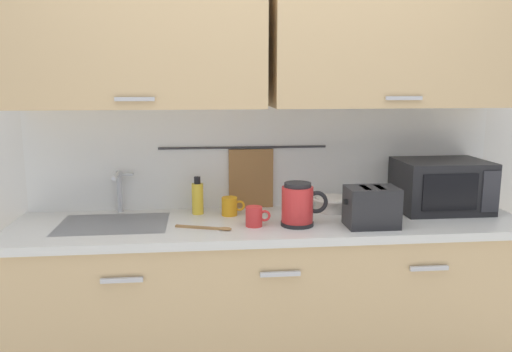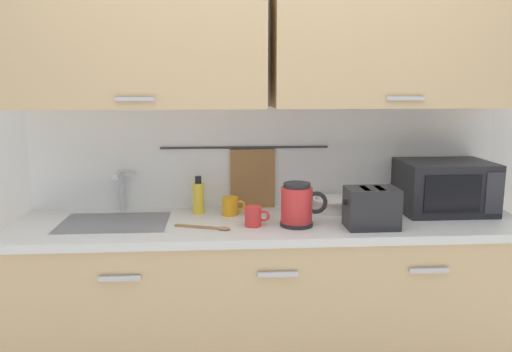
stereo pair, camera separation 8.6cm
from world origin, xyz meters
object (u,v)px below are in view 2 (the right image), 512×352
(mug_near_sink, at_px, (231,206))
(microwave, at_px, (445,187))
(mixing_bowl, at_px, (333,204))
(mug_by_kettle, at_px, (254,216))
(wooden_spoon, at_px, (209,228))
(toaster, at_px, (371,208))
(dish_soap_bottle, at_px, (199,197))
(electric_kettle, at_px, (298,205))

(mug_near_sink, bearing_deg, microwave, -0.65)
(mixing_bowl, bearing_deg, mug_by_kettle, -151.20)
(mixing_bowl, bearing_deg, wooden_spoon, -157.28)
(wooden_spoon, bearing_deg, mug_near_sink, 66.65)
(mixing_bowl, xyz_separation_m, toaster, (0.11, -0.30, 0.05))
(toaster, bearing_deg, mug_by_kettle, 173.63)
(toaster, bearing_deg, mug_near_sink, 157.23)
(dish_soap_bottle, height_order, toaster, dish_soap_bottle)
(mixing_bowl, xyz_separation_m, wooden_spoon, (-0.65, -0.27, -0.04))
(microwave, bearing_deg, mug_by_kettle, -168.84)
(microwave, height_order, mixing_bowl, microwave)
(mug_near_sink, relative_size, mixing_bowl, 0.56)
(mug_near_sink, height_order, mug_by_kettle, same)
(dish_soap_bottle, xyz_separation_m, wooden_spoon, (0.06, -0.29, -0.08))
(microwave, distance_m, wooden_spoon, 1.26)
(mixing_bowl, height_order, toaster, toaster)
(electric_kettle, height_order, mixing_bowl, electric_kettle)
(mug_by_kettle, bearing_deg, electric_kettle, -1.99)
(microwave, relative_size, wooden_spoon, 1.71)
(dish_soap_bottle, height_order, mixing_bowl, dish_soap_bottle)
(dish_soap_bottle, bearing_deg, mug_by_kettle, -44.05)
(electric_kettle, bearing_deg, mug_near_sink, 144.87)
(toaster, height_order, mug_by_kettle, toaster)
(toaster, relative_size, mug_by_kettle, 2.13)
(microwave, xyz_separation_m, dish_soap_bottle, (-1.29, 0.06, -0.05))
(electric_kettle, distance_m, mug_by_kettle, 0.22)
(electric_kettle, height_order, wooden_spoon, electric_kettle)
(dish_soap_bottle, relative_size, toaster, 0.77)
(mug_near_sink, height_order, wooden_spoon, mug_near_sink)
(microwave, xyz_separation_m, mixing_bowl, (-0.58, 0.04, -0.09))
(dish_soap_bottle, relative_size, mixing_bowl, 0.92)
(toaster, bearing_deg, wooden_spoon, 177.71)
(dish_soap_bottle, height_order, mug_near_sink, dish_soap_bottle)
(mixing_bowl, height_order, wooden_spoon, mixing_bowl)
(mixing_bowl, relative_size, mug_by_kettle, 1.78)
(electric_kettle, xyz_separation_m, mug_near_sink, (-0.31, 0.22, -0.05))
(electric_kettle, bearing_deg, wooden_spoon, -176.75)
(mug_near_sink, relative_size, toaster, 0.47)
(mug_near_sink, bearing_deg, wooden_spoon, -113.35)
(wooden_spoon, bearing_deg, dish_soap_bottle, 101.53)
(mug_by_kettle, distance_m, wooden_spoon, 0.22)
(microwave, bearing_deg, wooden_spoon, -169.31)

